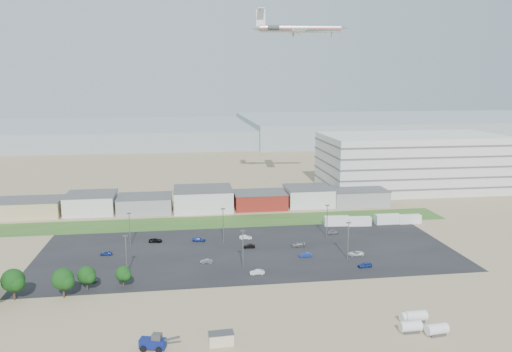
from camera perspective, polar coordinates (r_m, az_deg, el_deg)
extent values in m
plane|color=#857455|center=(127.95, -2.00, -11.60)|extent=(700.00, 700.00, 0.00)
cube|color=black|center=(147.07, -0.90, -8.56)|extent=(120.00, 50.00, 0.01)
cube|color=#295A21|center=(176.96, -3.84, -5.23)|extent=(160.00, 16.00, 0.02)
cube|color=silver|center=(238.88, 17.33, 1.55)|extent=(80.00, 40.00, 25.00)
imported|color=silver|center=(145.94, 11.33, -8.68)|extent=(4.64, 2.46, 1.24)
imported|color=navy|center=(142.90, 5.66, -8.94)|extent=(3.74, 1.47, 1.21)
imported|color=navy|center=(137.76, 12.34, -9.89)|extent=(3.97, 2.04, 1.29)
imported|color=#A5A5AA|center=(138.11, -5.71, -9.68)|extent=(3.48, 1.61, 1.10)
imported|color=navy|center=(149.72, -16.73, -8.45)|extent=(3.40, 1.64, 1.12)
imported|color=navy|center=(156.42, -6.55, -7.21)|extent=(4.26, 2.14, 1.19)
imported|color=black|center=(149.35, -0.82, -8.02)|extent=(3.59, 1.32, 1.18)
imported|color=#A5A5AA|center=(164.53, 8.74, -6.36)|extent=(3.64, 1.69, 1.21)
imported|color=black|center=(157.63, -11.41, -7.23)|extent=(4.30, 2.33, 1.15)
imported|color=#595B5E|center=(131.70, -18.57, -11.24)|extent=(4.08, 1.98, 1.14)
imported|color=silver|center=(157.49, -1.19, -7.00)|extent=(3.98, 1.73, 1.27)
imported|color=#A5A5AA|center=(151.17, 4.84, -7.83)|extent=(4.10, 1.89, 1.16)
imported|color=silver|center=(130.03, 0.13, -10.92)|extent=(3.83, 1.54, 1.24)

